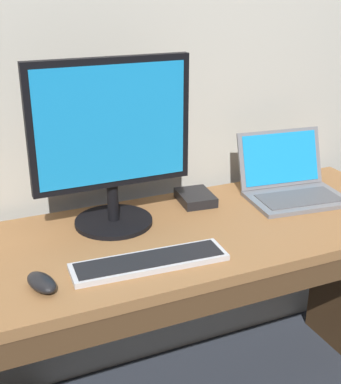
{
  "coord_description": "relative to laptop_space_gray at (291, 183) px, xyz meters",
  "views": [
    {
      "loc": [
        -0.7,
        -1.36,
        1.52
      ],
      "look_at": [
        -0.09,
        0.0,
        0.91
      ],
      "focal_mm": 49.26,
      "sensor_mm": 36.0,
      "label": 1
    }
  ],
  "objects": [
    {
      "name": "desk",
      "position": [
        -0.44,
        -0.12,
        -0.29
      ],
      "size": [
        1.57,
        0.61,
        0.77
      ],
      "color": "olive",
      "rests_on": "ground"
    },
    {
      "name": "external_drive_box",
      "position": [
        -0.35,
        0.09,
        -0.03
      ],
      "size": [
        0.13,
        0.16,
        0.03
      ],
      "primitive_type": "cube",
      "rotation": [
        0.0,
        0.0,
        -0.1
      ],
      "color": "black",
      "rests_on": "desk"
    },
    {
      "name": "computer_mouse",
      "position": [
        -0.96,
        -0.27,
        -0.03
      ],
      "size": [
        0.09,
        0.13,
        0.04
      ],
      "primitive_type": "ellipsoid",
      "rotation": [
        0.0,
        0.0,
        0.3
      ],
      "color": "black",
      "rests_on": "desk"
    },
    {
      "name": "laptop_space_gray",
      "position": [
        0.0,
        0.0,
        0.0
      ],
      "size": [
        0.37,
        0.33,
        0.22
      ],
      "color": "slate",
      "rests_on": "desk"
    },
    {
      "name": "wired_keyboard",
      "position": [
        -0.66,
        -0.26,
        -0.04
      ],
      "size": [
        0.45,
        0.14,
        0.02
      ],
      "color": "#BCBCC1",
      "rests_on": "desk"
    },
    {
      "name": "external_monitor",
      "position": [
        -0.67,
        0.02,
        0.24
      ],
      "size": [
        0.5,
        0.25,
        0.54
      ],
      "color": "black",
      "rests_on": "desk"
    }
  ]
}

